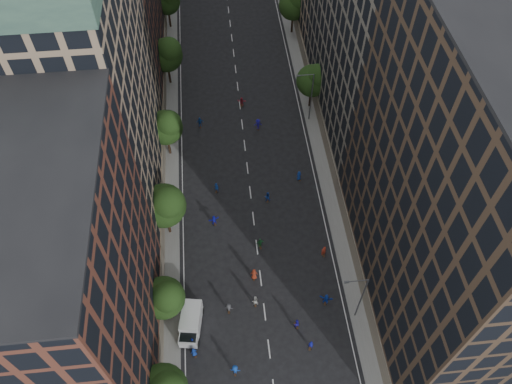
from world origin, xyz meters
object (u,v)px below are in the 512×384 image
at_px(skater_1, 311,345).
at_px(skater_2, 296,323).
at_px(skater_0, 194,352).
at_px(streetlamp_far, 310,95).
at_px(cargo_van, 191,323).
at_px(streetlamp_near, 360,296).

relative_size(skater_1, skater_2, 1.04).
bearing_deg(skater_0, skater_1, 157.29).
relative_size(streetlamp_far, skater_1, 5.81).
relative_size(streetlamp_far, skater_0, 6.00).
bearing_deg(skater_2, skater_0, -9.78).
bearing_deg(cargo_van, skater_1, -6.08).
xyz_separation_m(streetlamp_near, cargo_van, (-19.03, 0.44, -3.78)).
xyz_separation_m(streetlamp_near, skater_0, (-18.80, -2.78, -4.41)).
distance_m(streetlamp_far, cargo_van, 37.91).
distance_m(streetlamp_near, skater_0, 19.51).
bearing_deg(cargo_van, streetlamp_far, 69.16).
xyz_separation_m(skater_0, skater_2, (11.88, 2.16, -0.00)).
height_order(streetlamp_near, skater_1, streetlamp_near).
distance_m(streetlamp_near, streetlamp_far, 33.00).
height_order(skater_0, skater_1, skater_1).
bearing_deg(streetlamp_far, streetlamp_near, -90.00).
bearing_deg(cargo_van, streetlamp_near, 8.15).
relative_size(cargo_van, skater_0, 3.48).
relative_size(streetlamp_far, cargo_van, 1.73).
distance_m(cargo_van, skater_1, 13.87).
xyz_separation_m(cargo_van, skater_2, (12.11, -1.06, -0.64)).
bearing_deg(streetlamp_near, skater_2, -174.87).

